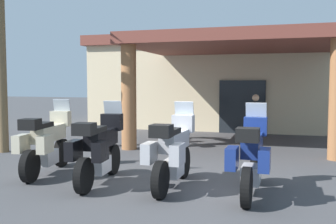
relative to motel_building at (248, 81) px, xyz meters
The scene contains 7 objects.
ground_plane 10.83m from the motel_building, 89.60° to the right, with size 80.00×80.00×0.00m, color #424244.
motel_building is the anchor object (origin of this frame).
motorcycle_cream 11.29m from the motel_building, 106.00° to the right, with size 0.86×2.20×1.61m.
motorcycle_black 11.33m from the motel_building, 98.24° to the right, with size 0.78×2.21×1.61m.
motorcycle_silver 11.05m from the motel_building, 90.70° to the right, with size 0.71×2.21×1.61m.
motorcycle_blue 11.17m from the motel_building, 83.04° to the right, with size 0.71×2.21×1.61m.
pedestrian 5.59m from the motel_building, 80.86° to the right, with size 0.32×0.52×1.63m.
Camera 1 is at (1.98, -7.29, 1.99)m, focal length 41.48 mm.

